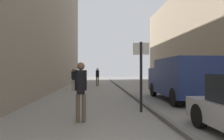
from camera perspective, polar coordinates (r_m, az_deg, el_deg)
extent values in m
plane|color=gray|center=(14.12, -2.08, -6.42)|extent=(80.00, 80.00, 0.00)
cube|color=#615F5B|center=(14.25, 4.32, -6.12)|extent=(0.16, 40.00, 0.12)
cylinder|color=gray|center=(16.66, -10.13, -4.08)|extent=(0.12, 0.12, 0.80)
cylinder|color=gray|center=(16.66, -10.72, -4.08)|extent=(0.12, 0.12, 0.80)
cube|color=black|center=(16.62, -10.42, -1.52)|extent=(0.24, 0.21, 0.68)
cylinder|color=black|center=(16.62, -10.00, -1.34)|extent=(0.10, 0.10, 0.58)
cylinder|color=black|center=(16.62, -10.85, -1.34)|extent=(0.10, 0.10, 0.58)
sphere|color=brown|center=(16.62, -10.42, 0.04)|extent=(0.22, 0.22, 0.22)
cylinder|color=brown|center=(6.39, -9.30, -10.22)|extent=(0.12, 0.12, 0.84)
cylinder|color=brown|center=(6.39, -7.67, -10.24)|extent=(0.12, 0.12, 0.84)
cube|color=black|center=(6.30, -8.48, -3.27)|extent=(0.24, 0.20, 0.71)
cylinder|color=black|center=(6.30, -9.64, -2.78)|extent=(0.10, 0.10, 0.61)
cylinder|color=black|center=(6.29, -7.32, -2.79)|extent=(0.10, 0.10, 0.61)
sphere|color=brown|center=(6.29, -8.48, 1.03)|extent=(0.23, 0.23, 0.23)
cylinder|color=brown|center=(21.04, -4.21, -3.21)|extent=(0.13, 0.13, 0.85)
cylinder|color=brown|center=(20.98, -3.75, -3.22)|extent=(0.13, 0.13, 0.85)
cube|color=black|center=(20.99, -3.98, -1.06)|extent=(0.29, 0.27, 0.72)
cylinder|color=black|center=(21.03, -4.31, -0.91)|extent=(0.10, 0.10, 0.62)
cylinder|color=black|center=(20.94, -3.64, -0.92)|extent=(0.10, 0.10, 0.62)
sphere|color=tan|center=(20.98, -3.98, 0.25)|extent=(0.24, 0.24, 0.24)
cube|color=navy|center=(10.73, 19.06, -1.76)|extent=(2.03, 3.70, 1.80)
cube|color=navy|center=(13.13, 14.81, -2.45)|extent=(2.01, 1.45, 1.35)
cube|color=black|center=(13.60, 14.15, -1.12)|extent=(1.67, 0.06, 0.59)
cylinder|color=black|center=(12.78, 11.18, -5.27)|extent=(0.23, 0.80, 0.80)
cylinder|color=black|center=(13.34, 18.68, -5.05)|extent=(0.23, 0.80, 0.80)
cylinder|color=black|center=(9.41, 16.65, -7.10)|extent=(0.23, 0.80, 0.80)
cylinder|color=black|center=(10.15, 26.25, -6.58)|extent=(0.23, 0.80, 0.80)
cylinder|color=black|center=(6.22, 22.62, -11.42)|extent=(0.20, 0.64, 0.64)
cylinder|color=black|center=(7.84, 7.91, -1.89)|extent=(0.10, 0.10, 2.60)
cube|color=white|center=(7.88, 7.90, 5.76)|extent=(0.59, 0.17, 0.44)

